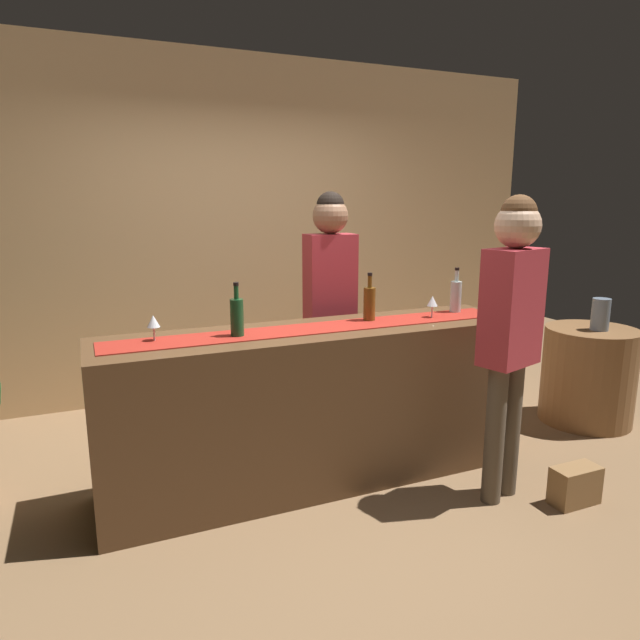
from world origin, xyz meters
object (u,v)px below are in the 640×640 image
(handbag, at_px, (575,485))
(round_side_table, at_px, (588,375))
(wine_glass_near_customer, at_px, (432,302))
(bartender, at_px, (330,288))
(wine_bottle_green, at_px, (237,317))
(wine_bottle_clear, at_px, (456,296))
(wine_bottle_amber, at_px, (369,303))
(customer_sipping, at_px, (511,317))
(wine_glass_mid_counter, at_px, (153,322))
(vase_on_side_table, at_px, (600,314))

(handbag, bearing_deg, round_side_table, 39.87)
(wine_glass_near_customer, bearing_deg, bartender, 127.20)
(wine_bottle_green, xyz_separation_m, bartender, (0.82, 0.59, 0.02))
(wine_bottle_green, height_order, wine_bottle_clear, same)
(wine_bottle_amber, height_order, wine_glass_near_customer, wine_bottle_amber)
(wine_bottle_clear, distance_m, customer_sipping, 0.72)
(wine_bottle_amber, height_order, wine_glass_mid_counter, wine_bottle_amber)
(wine_glass_near_customer, distance_m, bartender, 0.74)
(wine_bottle_green, relative_size, wine_glass_near_customer, 2.10)
(wine_bottle_clear, distance_m, wine_glass_near_customer, 0.26)
(wine_bottle_green, xyz_separation_m, vase_on_side_table, (2.77, -0.01, -0.21))
(wine_bottle_amber, height_order, wine_bottle_green, same)
(round_side_table, xyz_separation_m, handbag, (-1.06, -0.88, -0.26))
(wine_glass_near_customer, relative_size, bartender, 0.08)
(round_side_table, distance_m, vase_on_side_table, 0.49)
(wine_bottle_clear, xyz_separation_m, handbag, (0.19, -0.93, -0.96))
(bartender, bearing_deg, round_side_table, 166.30)
(wine_bottle_green, bearing_deg, wine_glass_near_customer, -0.09)
(wine_bottle_green, relative_size, round_side_table, 0.41)
(bartender, relative_size, vase_on_side_table, 7.30)
(wine_glass_near_customer, bearing_deg, handbag, -62.44)
(wine_glass_mid_counter, distance_m, vase_on_side_table, 3.21)
(wine_glass_near_customer, bearing_deg, round_side_table, 1.73)
(wine_bottle_amber, relative_size, round_side_table, 0.41)
(wine_glass_mid_counter, bearing_deg, wine_bottle_clear, 0.67)
(wine_glass_mid_counter, bearing_deg, wine_bottle_amber, 0.47)
(customer_sipping, bearing_deg, handbag, -50.51)
(wine_bottle_clear, height_order, vase_on_side_table, wine_bottle_clear)
(customer_sipping, height_order, vase_on_side_table, customer_sipping)
(customer_sipping, bearing_deg, wine_bottle_amber, 109.84)
(wine_bottle_amber, distance_m, wine_glass_mid_counter, 1.30)
(wine_bottle_green, bearing_deg, wine_bottle_amber, 5.15)
(customer_sipping, bearing_deg, wine_bottle_green, 139.49)
(wine_glass_mid_counter, bearing_deg, vase_on_side_table, -1.35)
(round_side_table, bearing_deg, wine_bottle_green, -179.10)
(wine_bottle_clear, bearing_deg, wine_bottle_green, -176.62)
(wine_bottle_clear, relative_size, bartender, 0.17)
(wine_bottle_amber, distance_m, wine_bottle_clear, 0.66)
(wine_bottle_amber, bearing_deg, wine_glass_mid_counter, -179.53)
(wine_bottle_green, bearing_deg, bartender, 35.56)
(bartender, distance_m, round_side_table, 2.14)
(wine_bottle_amber, bearing_deg, wine_glass_near_customer, -10.98)
(wine_bottle_green, distance_m, round_side_table, 2.86)
(wine_bottle_clear, bearing_deg, bartender, 144.37)
(wine_glass_mid_counter, xyz_separation_m, bartender, (1.26, 0.52, 0.03))
(wine_bottle_amber, xyz_separation_m, wine_glass_mid_counter, (-1.30, -0.01, -0.01))
(customer_sipping, xyz_separation_m, round_side_table, (1.40, 0.65, -0.70))
(wine_bottle_clear, xyz_separation_m, round_side_table, (1.25, -0.05, -0.70))
(wine_bottle_amber, xyz_separation_m, wine_glass_near_customer, (0.41, -0.08, -0.01))
(wine_bottle_green, distance_m, bartender, 1.01)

